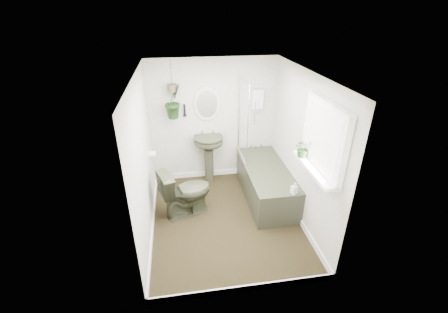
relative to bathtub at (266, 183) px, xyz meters
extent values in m
cube|color=black|center=(-0.80, -0.50, -0.30)|extent=(2.30, 2.80, 0.02)
cube|color=white|center=(-0.80, -0.50, 2.02)|extent=(2.30, 2.80, 0.02)
cube|color=silver|center=(-0.80, 0.91, 0.86)|extent=(2.30, 0.02, 2.30)
cube|color=silver|center=(-0.80, -1.91, 0.86)|extent=(2.30, 0.02, 2.30)
cube|color=silver|center=(-1.96, -0.50, 0.86)|extent=(0.02, 2.80, 2.30)
cube|color=silver|center=(0.36, -0.50, 0.86)|extent=(0.02, 2.80, 2.30)
cube|color=white|center=(-0.80, -0.50, -0.24)|extent=(2.30, 2.80, 0.10)
cube|color=white|center=(0.00, 0.84, 1.26)|extent=(0.20, 0.10, 0.35)
ellipsoid|color=beige|center=(-0.92, 0.87, 1.21)|extent=(0.46, 0.03, 0.62)
cylinder|color=black|center=(-1.32, 0.86, 1.11)|extent=(0.04, 0.04, 0.22)
cylinder|color=white|center=(-1.90, 0.20, 0.61)|extent=(0.11, 0.11, 0.11)
cube|color=white|center=(0.29, -1.20, 1.36)|extent=(0.08, 1.00, 0.90)
cube|color=white|center=(0.22, -1.20, 0.94)|extent=(0.18, 1.00, 0.04)
cube|color=white|center=(0.24, -1.20, 1.36)|extent=(0.01, 0.86, 0.76)
imported|color=#323625|center=(-1.40, -0.24, 0.12)|extent=(0.91, 0.69, 0.82)
imported|color=black|center=(0.18, -0.90, 1.09)|extent=(0.27, 0.24, 0.25)
imported|color=black|center=(-1.50, 0.75, 1.32)|extent=(0.40, 0.41, 0.58)
imported|color=black|center=(0.18, -0.79, 0.38)|extent=(0.11, 0.11, 0.18)
cylinder|color=#4D4231|center=(-1.50, 0.75, 1.55)|extent=(0.16, 0.16, 0.12)
camera|label=1|loc=(-1.42, -4.29, 2.81)|focal=24.00mm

